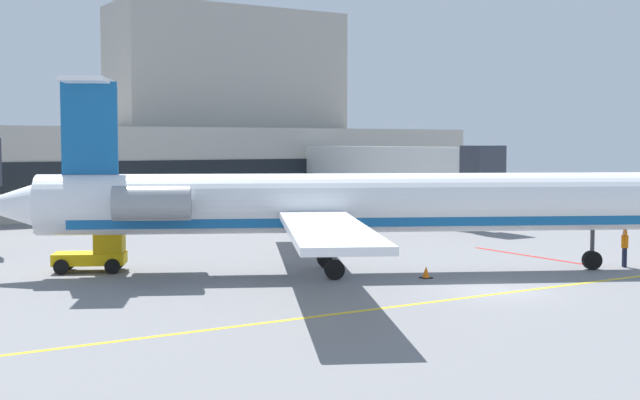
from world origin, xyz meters
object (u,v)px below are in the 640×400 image
(pushback_tractor, at_px, (97,253))
(marshaller, at_px, (625,246))
(regional_jet, at_px, (348,204))
(fuel_tank, at_px, (82,210))

(pushback_tractor, distance_m, marshaller, 25.32)
(pushback_tractor, height_order, marshaller, marshaller)
(regional_jet, distance_m, marshaller, 13.82)
(fuel_tank, distance_m, marshaller, 36.55)
(regional_jet, bearing_deg, marshaller, -23.28)
(regional_jet, xyz_separation_m, marshaller, (12.53, -5.39, -2.21))
(regional_jet, bearing_deg, fuel_tank, 100.01)
(fuel_tank, height_order, marshaller, fuel_tank)
(pushback_tractor, xyz_separation_m, fuel_tank, (5.04, 20.23, 0.42))
(regional_jet, xyz_separation_m, fuel_tank, (-4.73, 26.82, -1.92))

